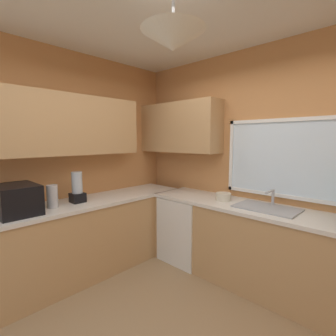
{
  "coord_description": "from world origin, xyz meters",
  "views": [
    {
      "loc": [
        1.18,
        -1.29,
        1.64
      ],
      "look_at": [
        -0.65,
        0.63,
        1.33
      ],
      "focal_mm": 26.64,
      "sensor_mm": 36.0,
      "label": 1
    }
  ],
  "objects": [
    {
      "name": "microwave",
      "position": [
        -1.55,
        -0.59,
        1.05
      ],
      "size": [
        0.48,
        0.36,
        0.29
      ],
      "primitive_type": "cube",
      "color": "black",
      "rests_on": "counter_run_left"
    },
    {
      "name": "bowl",
      "position": [
        -0.36,
        1.3,
        0.95
      ],
      "size": [
        0.18,
        0.18,
        0.09
      ],
      "primitive_type": "cylinder",
      "color": "beige",
      "rests_on": "counter_run_back"
    },
    {
      "name": "sink_assembly",
      "position": [
        0.16,
        1.31,
        0.91
      ],
      "size": [
        0.64,
        0.4,
        0.19
      ],
      "color": "#9EA0A5",
      "rests_on": "counter_run_back"
    },
    {
      "name": "counter_run_left",
      "position": [
        -1.55,
        0.0,
        0.45
      ],
      "size": [
        0.65,
        2.95,
        0.9
      ],
      "color": "tan",
      "rests_on": "ground_plane"
    },
    {
      "name": "room_shell",
      "position": [
        -0.36,
        0.42,
        1.79
      ],
      "size": [
        3.84,
        3.34,
        2.77
      ],
      "color": "#C6844C",
      "rests_on": "ground_plane"
    },
    {
      "name": "kettle",
      "position": [
        -1.53,
        -0.25,
        1.03
      ],
      "size": [
        0.11,
        0.11,
        0.25
      ],
      "primitive_type": "cylinder",
      "color": "#B7B7BC",
      "rests_on": "counter_run_left"
    },
    {
      "name": "counter_run_back",
      "position": [
        0.21,
        1.3,
        0.45
      ],
      "size": [
        2.93,
        0.65,
        0.9
      ],
      "color": "tan",
      "rests_on": "ground_plane"
    },
    {
      "name": "dishwasher",
      "position": [
        -0.89,
        1.27,
        0.43
      ],
      "size": [
        0.6,
        0.6,
        0.86
      ],
      "primitive_type": "cube",
      "color": "white",
      "rests_on": "ground_plane"
    },
    {
      "name": "blender_appliance",
      "position": [
        -1.55,
        0.04,
        1.06
      ],
      "size": [
        0.15,
        0.15,
        0.36
      ],
      "color": "black",
      "rests_on": "counter_run_left"
    }
  ]
}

